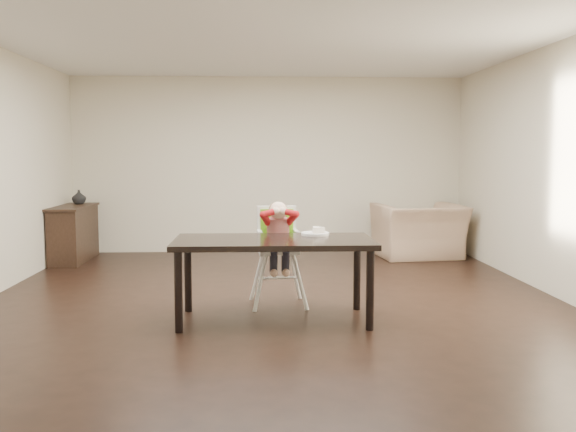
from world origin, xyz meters
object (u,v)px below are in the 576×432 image
Objects in this scene: dining_table at (274,248)px; armchair at (419,222)px; high_chair at (278,232)px; sideboard at (74,233)px.

armchair is (2.22, 3.50, -0.15)m from dining_table.
dining_table is 4.14m from armchair.
high_chair is at bearing 46.11° from armchair.
sideboard is at bearing 131.21° from high_chair.
armchair reaches higher than sideboard.
dining_table is at bearing 50.70° from armchair.
high_chair is (0.06, 0.62, 0.07)m from dining_table.
dining_table is 0.63m from high_chair.
high_chair reaches higher than sideboard.
armchair reaches higher than dining_table.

